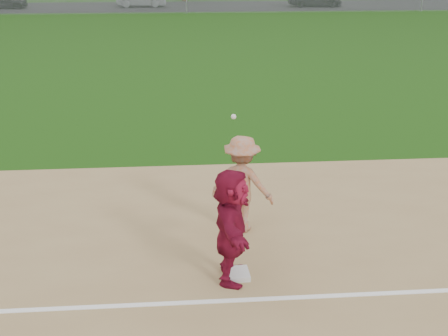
{
  "coord_description": "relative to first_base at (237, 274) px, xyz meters",
  "views": [
    {
      "loc": [
        -0.76,
        -8.0,
        5.04
      ],
      "look_at": [
        0.0,
        1.5,
        1.3
      ],
      "focal_mm": 45.0,
      "sensor_mm": 36.0,
      "label": 1
    }
  ],
  "objects": [
    {
      "name": "ground",
      "position": [
        -0.08,
        0.13,
        -0.06
      ],
      "size": [
        160.0,
        160.0,
        0.0
      ],
      "primitive_type": "plane",
      "color": "#1A440D",
      "rests_on": "ground"
    },
    {
      "name": "foul_line",
      "position": [
        -0.08,
        -0.67,
        -0.04
      ],
      "size": [
        60.0,
        0.1,
        0.01
      ],
      "primitive_type": "cube",
      "color": "white",
      "rests_on": "infield_dirt"
    },
    {
      "name": "parking_asphalt",
      "position": [
        -0.08,
        46.13,
        -0.06
      ],
      "size": [
        120.0,
        10.0,
        0.01
      ],
      "primitive_type": "cube",
      "color": "black",
      "rests_on": "ground"
    },
    {
      "name": "first_base",
      "position": [
        0.0,
        0.0,
        0.0
      ],
      "size": [
        0.42,
        0.42,
        0.09
      ],
      "primitive_type": "cube",
      "rotation": [
        0.0,
        0.0,
        0.05
      ],
      "color": "silver",
      "rests_on": "infield_dirt"
    },
    {
      "name": "base_runner",
      "position": [
        -0.1,
        -0.03,
        0.91
      ],
      "size": [
        0.75,
        1.82,
        1.9
      ],
      "primitive_type": "imported",
      "rotation": [
        0.0,
        0.0,
        1.46
      ],
      "color": "maroon",
      "rests_on": "infield_dirt"
    },
    {
      "name": "car_left",
      "position": [
        -16.18,
        45.27,
        0.62
      ],
      "size": [
        3.99,
        1.67,
        1.35
      ],
      "primitive_type": "imported",
      "rotation": [
        0.0,
        0.0,
        1.55
      ],
      "color": "black",
      "rests_on": "parking_asphalt"
    },
    {
      "name": "first_base_play",
      "position": [
        0.26,
        1.67,
        0.89
      ],
      "size": [
        1.38,
        1.34,
        2.5
      ],
      "color": "gray",
      "rests_on": "infield_dirt"
    }
  ]
}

